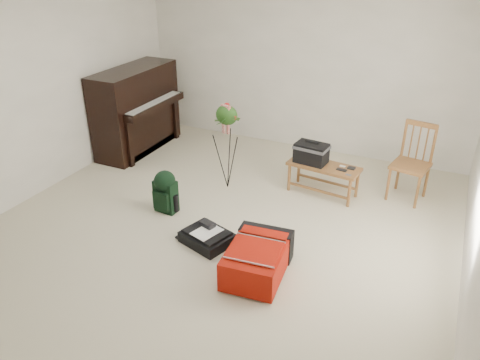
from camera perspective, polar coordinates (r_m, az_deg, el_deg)
The scene contains 10 objects.
floor at distance 5.24m, azimuth -2.89°, elevation -6.41°, with size 5.00×5.50×0.01m, color beige.
wall_back at distance 7.10m, azimuth 7.61°, elevation 13.54°, with size 5.00×0.04×2.50m, color white.
wall_left at distance 6.21m, azimuth -24.30°, elevation 9.41°, with size 0.04×5.50×2.50m, color white.
piano at distance 7.29m, azimuth -12.43°, elevation 8.17°, with size 0.71×1.50×1.25m.
bench at distance 5.91m, azimuth 9.12°, elevation 2.73°, with size 0.93×0.45×0.69m.
dining_chair at distance 6.09m, azimuth 20.13°, elevation 1.94°, with size 0.49×0.49×0.96m.
red_suitcase at distance 4.59m, azimuth 2.39°, elevation -9.25°, with size 0.60×0.82×0.33m.
black_duffel at distance 5.05m, azimuth -4.04°, elevation -6.90°, with size 0.60×0.53×0.21m.
green_backpack at distance 5.56m, azimuth -9.10°, elevation -1.16°, with size 0.28×0.26×0.52m.
flower_stand at distance 5.93m, azimuth -1.58°, elevation 3.98°, with size 0.46×0.46×1.15m.
Camera 1 is at (2.10, -3.83, 2.90)m, focal length 35.00 mm.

